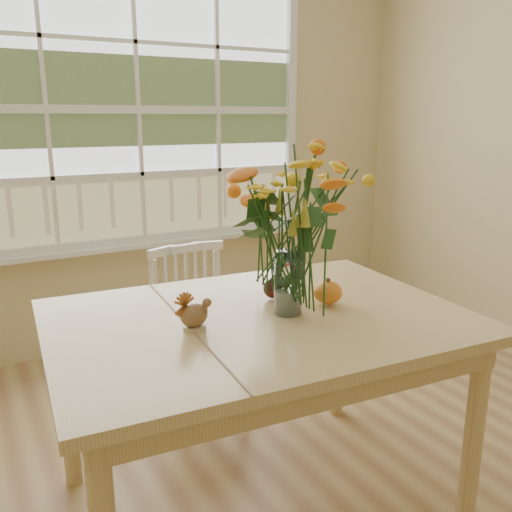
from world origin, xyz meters
TOP-DOWN VIEW (x-y plane):
  - wall_back at (0.00, 2.25)m, footprint 4.00×0.02m
  - window at (0.00, 2.21)m, footprint 2.42×0.12m
  - dining_table at (-0.14, 0.41)m, footprint 1.57×1.17m
  - windsor_chair at (-0.09, 1.17)m, footprint 0.42×0.40m
  - flower_vase at (-0.04, 0.38)m, footprint 0.49×0.49m
  - pumpkin at (0.15, 0.38)m, footprint 0.11×0.11m
  - turkey_figurine at (-0.40, 0.40)m, footprint 0.11×0.09m
  - dark_gourd at (0.00, 0.54)m, footprint 0.13×0.10m

SIDE VIEW (x-z plane):
  - windsor_chair at x=-0.09m, z-range 0.06..0.92m
  - dining_table at x=-0.14m, z-range 0.31..1.11m
  - dark_gourd at x=0.00m, z-range 0.80..0.88m
  - pumpkin at x=0.15m, z-range 0.80..0.89m
  - turkey_figurine at x=-0.40m, z-range 0.79..0.91m
  - flower_vase at x=-0.04m, z-range 0.86..1.44m
  - wall_back at x=0.00m, z-range 0.00..2.70m
  - window at x=0.00m, z-range 0.66..2.40m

